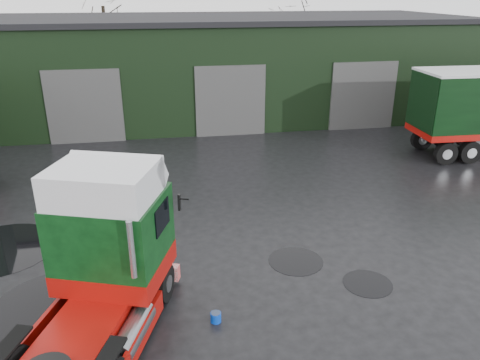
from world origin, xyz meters
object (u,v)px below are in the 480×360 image
object	(u,v)px
wash_bucket	(216,317)
tree_back_b	(291,39)
hero_tractor	(78,280)
tree_back_a	(105,30)
warehouse	(216,65)

from	to	relation	value
wash_bucket	tree_back_b	size ratio (longest dim) A/B	0.04
hero_tractor	tree_back_b	world-z (taller)	tree_back_b
tree_back_a	hero_tractor	bearing A→B (deg)	-86.58
warehouse	wash_bucket	distance (m)	22.75
wash_bucket	tree_back_a	world-z (taller)	tree_back_a
warehouse	tree_back_a	size ratio (longest dim) A/B	3.41
warehouse	tree_back_b	world-z (taller)	tree_back_b
hero_tractor	warehouse	bearing A→B (deg)	94.63
warehouse	tree_back_b	xyz separation A→B (m)	(8.00, 10.00, 0.59)
hero_tractor	tree_back_a	world-z (taller)	tree_back_a
warehouse	wash_bucket	size ratio (longest dim) A/B	117.50
wash_bucket	hero_tractor	bearing A→B (deg)	-167.98
hero_tractor	wash_bucket	size ratio (longest dim) A/B	24.04
hero_tractor	tree_back_b	size ratio (longest dim) A/B	0.88
tree_back_b	warehouse	bearing A→B (deg)	-128.66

